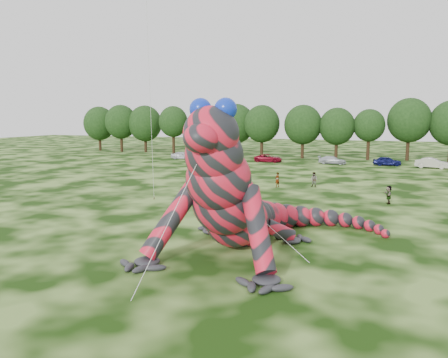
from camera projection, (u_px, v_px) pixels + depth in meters
ground at (311, 267)px, 21.90m from camera, size 240.00×240.00×0.00m
inflatable_gecko at (242, 174)px, 25.25m from camera, size 15.18×17.67×8.43m
tree_0 at (100, 129)px, 94.60m from camera, size 6.91×6.22×9.51m
tree_1 at (121, 128)px, 91.41m from camera, size 6.74×6.07×9.81m
tree_2 at (145, 129)px, 90.30m from camera, size 7.04×6.34×9.64m
tree_3 at (173, 130)px, 86.30m from camera, size 5.81×5.23×9.44m
tree_4 at (205, 131)px, 85.84m from camera, size 6.22×5.60×9.06m
tree_5 at (236, 130)px, 83.35m from camera, size 7.16×6.44×9.80m
tree_6 at (262, 131)px, 79.88m from camera, size 6.52×5.86×9.49m
tree_7 at (303, 132)px, 77.50m from camera, size 6.68×6.01×9.48m
tree_8 at (337, 134)px, 75.76m from camera, size 6.14×5.53×8.94m
tree_9 at (369, 135)px, 74.35m from camera, size 5.27×4.74×8.68m
tree_10 at (409, 129)px, 73.25m from camera, size 7.09×6.38×10.50m
car_0 at (182, 155)px, 76.44m from camera, size 3.94×1.69×1.32m
car_1 at (208, 157)px, 72.72m from camera, size 4.03×1.67×1.30m
car_2 at (268, 158)px, 71.45m from camera, size 4.61×2.16×1.28m
car_3 at (332, 160)px, 68.65m from camera, size 4.31×1.80×1.24m
car_4 at (387, 161)px, 66.40m from camera, size 4.28×2.16×1.40m
car_5 at (432, 163)px, 63.01m from camera, size 4.78×2.44×1.50m
spectator_4 at (233, 163)px, 61.20m from camera, size 1.09×0.96×1.88m
spectator_0 at (277, 180)px, 46.26m from camera, size 0.62×0.70×1.60m
spectator_1 at (314, 180)px, 46.40m from camera, size 0.93×0.82×1.59m
spectator_5 at (389, 195)px, 37.58m from camera, size 0.75×1.54×1.59m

